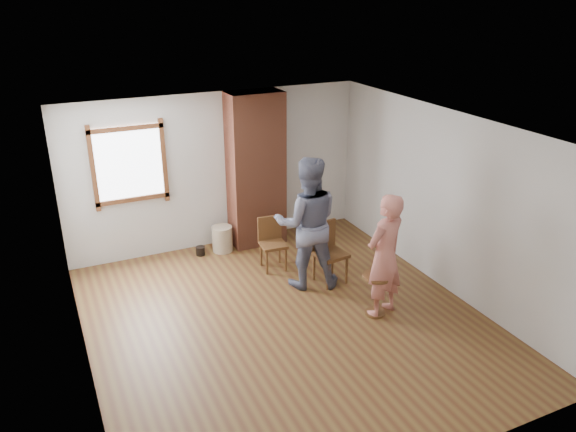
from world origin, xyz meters
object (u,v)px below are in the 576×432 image
object	(u,v)px
man	(307,223)
person_pink	(385,256)
dining_chair_left	(272,240)
side_table	(377,288)
dining_chair_right	(328,249)
stoneware_crock	(222,239)

from	to	relation	value
man	person_pink	bearing A→B (deg)	135.02
dining_chair_left	person_pink	world-z (taller)	person_pink
side_table	person_pink	world-z (taller)	person_pink
side_table	dining_chair_right	bearing A→B (deg)	96.81
dining_chair_left	person_pink	xyz separation A→B (m)	(0.80, -1.88, 0.40)
dining_chair_right	person_pink	size ratio (longest dim) A/B	0.53
man	side_table	bearing A→B (deg)	131.76
dining_chair_left	side_table	xyz separation A→B (m)	(0.71, -1.87, -0.06)
man	dining_chair_left	bearing A→B (deg)	-52.02
dining_chair_right	person_pink	xyz separation A→B (m)	(0.22, -1.13, 0.35)
person_pink	dining_chair_right	bearing A→B (deg)	-96.74
dining_chair_right	person_pink	bearing A→B (deg)	-87.05
stoneware_crock	side_table	world-z (taller)	side_table
dining_chair_right	person_pink	distance (m)	1.20
dining_chair_left	man	xyz separation A→B (m)	(0.24, -0.73, 0.53)
stoneware_crock	side_table	distance (m)	3.02
dining_chair_right	man	size ratio (longest dim) A/B	0.47
dining_chair_left	side_table	size ratio (longest dim) A/B	1.37
dining_chair_left	side_table	bearing A→B (deg)	-63.40
stoneware_crock	dining_chair_left	bearing A→B (deg)	-58.98
stoneware_crock	dining_chair_left	distance (m)	1.05
person_pink	side_table	bearing A→B (deg)	-24.93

